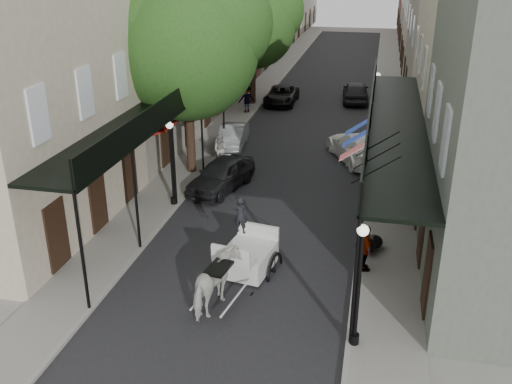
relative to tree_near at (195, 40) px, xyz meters
The scene contains 24 objects.
ground 12.78m from the tree_near, 67.59° to the right, with size 140.00×140.00×0.00m, color gray.
road 12.50m from the tree_near, 66.86° to the left, with size 8.00×90.00×0.01m, color black.
sidewalk_left 11.77m from the tree_near, 94.67° to the left, with size 2.20×90.00×0.12m, color gray.
sidewalk_right 14.91m from the tree_near, 46.88° to the left, with size 2.20×90.00×0.12m, color gray.
building_row_left 20.34m from the tree_near, 102.52° to the left, with size 5.00×80.00×10.50m, color #C3B59C.
building_row_right 23.63m from the tree_near, 57.15° to the left, with size 5.00×80.00×10.50m, color gray.
gallery_left 4.06m from the tree_near, 100.49° to the right, with size 2.20×18.05×4.88m.
gallery_right 9.84m from the tree_near, 19.59° to the right, with size 2.20×18.05×4.88m.
tree_near is the anchor object (origin of this frame).
tree_far 14.02m from the tree_near, 90.19° to the left, with size 6.45×6.00×8.61m.
lamppost_right_near 15.39m from the tree_near, 55.73° to the right, with size 0.32×0.32×3.71m.
lamppost_left 6.10m from the tree_near, 88.66° to the right, with size 0.32×0.32×3.71m.
lamppost_right_far 12.24m from the tree_near, 43.31° to the left, with size 0.32×0.32×3.71m.
horse 13.13m from the tree_near, 70.06° to the right, with size 0.99×2.16×1.83m, color beige.
carriage 10.89m from the tree_near, 61.59° to the right, with size 2.13×2.91×3.06m.
pedestrian_walking 5.81m from the tree_near, 55.74° to the left, with size 0.82×0.64×1.68m, color #A1A198.
pedestrian_sidewalk_left 12.54m from the tree_near, 91.29° to the left, with size 1.18×0.68×1.82m, color gray.
pedestrian_sidewalk_right 12.90m from the tree_near, 43.90° to the right, with size 0.98×0.41×1.68m, color gray.
car_left_near 6.27m from the tree_near, 49.67° to the right, with size 1.71×4.26×1.45m, color black.
car_left_mid 7.17m from the tree_near, 81.72° to the left, with size 1.35×3.87×1.27m, color #9C9DA2.
car_left_far 15.69m from the tree_near, 83.70° to the left, with size 2.09×4.53×1.26m, color black.
car_right_near 10.10m from the tree_near, 23.79° to the left, with size 2.13×5.25×1.52m, color white.
car_right_far 18.39m from the tree_near, 67.11° to the left, with size 1.82×4.52×1.54m, color black.
trash_bags 12.43m from the tree_near, 38.24° to the right, with size 0.99×1.14×0.63m.
Camera 1 is at (4.18, -15.37, 10.33)m, focal length 40.00 mm.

